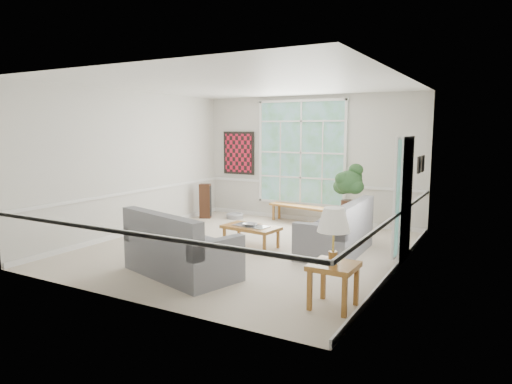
% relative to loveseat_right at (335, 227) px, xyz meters
% --- Properties ---
extents(floor, '(5.50, 6.00, 0.01)m').
position_rel_loveseat_right_xyz_m(floor, '(-1.54, -0.53, -0.48)').
color(floor, '#C1B29F').
rests_on(floor, ground).
extents(ceiling, '(5.50, 6.00, 0.02)m').
position_rel_loveseat_right_xyz_m(ceiling, '(-1.54, -0.53, 2.52)').
color(ceiling, white).
rests_on(ceiling, ground).
extents(wall_back, '(5.50, 0.02, 3.00)m').
position_rel_loveseat_right_xyz_m(wall_back, '(-1.54, 2.47, 1.02)').
color(wall_back, silver).
rests_on(wall_back, ground).
extents(wall_front, '(5.50, 0.02, 3.00)m').
position_rel_loveseat_right_xyz_m(wall_front, '(-1.54, -3.53, 1.02)').
color(wall_front, silver).
rests_on(wall_front, ground).
extents(wall_left, '(0.02, 6.00, 3.00)m').
position_rel_loveseat_right_xyz_m(wall_left, '(-4.29, -0.53, 1.02)').
color(wall_left, silver).
rests_on(wall_left, ground).
extents(wall_right, '(0.02, 6.00, 3.00)m').
position_rel_loveseat_right_xyz_m(wall_right, '(1.21, -0.53, 1.02)').
color(wall_right, silver).
rests_on(wall_right, ground).
extents(window_back, '(2.30, 0.08, 2.40)m').
position_rel_loveseat_right_xyz_m(window_back, '(-1.74, 2.43, 1.17)').
color(window_back, white).
rests_on(window_back, wall_back).
extents(entry_door, '(0.08, 0.90, 2.10)m').
position_rel_loveseat_right_xyz_m(entry_door, '(1.17, 0.07, 0.57)').
color(entry_door, white).
rests_on(entry_door, floor).
extents(door_sidelight, '(0.08, 0.26, 1.90)m').
position_rel_loveseat_right_xyz_m(door_sidelight, '(1.17, -0.56, 0.67)').
color(door_sidelight, white).
rests_on(door_sidelight, wall_right).
extents(wall_art, '(0.90, 0.06, 1.10)m').
position_rel_loveseat_right_xyz_m(wall_art, '(-3.49, 2.42, 1.12)').
color(wall_art, maroon).
rests_on(wall_art, wall_back).
extents(wall_frame_near, '(0.04, 0.26, 0.32)m').
position_rel_loveseat_right_xyz_m(wall_frame_near, '(1.17, 1.22, 1.07)').
color(wall_frame_near, black).
rests_on(wall_frame_near, wall_right).
extents(wall_frame_far, '(0.04, 0.26, 0.32)m').
position_rel_loveseat_right_xyz_m(wall_frame_far, '(1.17, 1.62, 1.07)').
color(wall_frame_far, black).
rests_on(wall_frame_far, wall_right).
extents(loveseat_right, '(0.95, 1.78, 0.96)m').
position_rel_loveseat_right_xyz_m(loveseat_right, '(0.00, 0.00, 0.00)').
color(loveseat_right, slate).
rests_on(loveseat_right, floor).
extents(loveseat_front, '(2.02, 1.41, 0.99)m').
position_rel_loveseat_right_xyz_m(loveseat_front, '(-1.64, -2.30, 0.02)').
color(loveseat_front, slate).
rests_on(loveseat_front, floor).
extents(coffee_table, '(1.13, 0.70, 0.40)m').
position_rel_loveseat_right_xyz_m(coffee_table, '(-1.53, -0.36, -0.28)').
color(coffee_table, '#986229').
rests_on(coffee_table, floor).
extents(pewter_bowl, '(0.34, 0.34, 0.08)m').
position_rel_loveseat_right_xyz_m(pewter_bowl, '(-1.53, -0.40, -0.04)').
color(pewter_bowl, gray).
rests_on(pewter_bowl, coffee_table).
extents(window_bench, '(1.80, 0.64, 0.41)m').
position_rel_loveseat_right_xyz_m(window_bench, '(-1.53, 2.12, -0.27)').
color(window_bench, '#986229').
rests_on(window_bench, floor).
extents(end_table, '(0.61, 0.61, 0.47)m').
position_rel_loveseat_right_xyz_m(end_table, '(-0.26, 1.54, -0.24)').
color(end_table, '#986229').
rests_on(end_table, floor).
extents(houseplant, '(0.87, 0.87, 1.05)m').
position_rel_loveseat_right_xyz_m(houseplant, '(-0.25, 1.51, 0.52)').
color(houseplant, '#264A24').
rests_on(houseplant, end_table).
extents(side_table, '(0.57, 0.57, 0.57)m').
position_rel_loveseat_right_xyz_m(side_table, '(0.84, -2.45, -0.20)').
color(side_table, '#986229').
rests_on(side_table, floor).
extents(table_lamp, '(0.43, 0.43, 0.70)m').
position_rel_loveseat_right_xyz_m(table_lamp, '(0.83, -2.47, 0.44)').
color(table_lamp, silver).
rests_on(table_lamp, side_table).
extents(pet_bed, '(0.52, 0.52, 0.13)m').
position_rel_loveseat_right_xyz_m(pet_bed, '(-3.27, 1.86, -0.41)').
color(pet_bed, gray).
rests_on(pet_bed, floor).
extents(floor_speaker, '(0.33, 0.30, 0.86)m').
position_rel_loveseat_right_xyz_m(floor_speaker, '(-3.94, 1.54, -0.05)').
color(floor_speaker, '#3B2113').
rests_on(floor_speaker, floor).
extents(cat, '(0.34, 0.25, 0.15)m').
position_rel_loveseat_right_xyz_m(cat, '(-0.11, 0.62, 0.09)').
color(cat, black).
rests_on(cat, loveseat_right).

